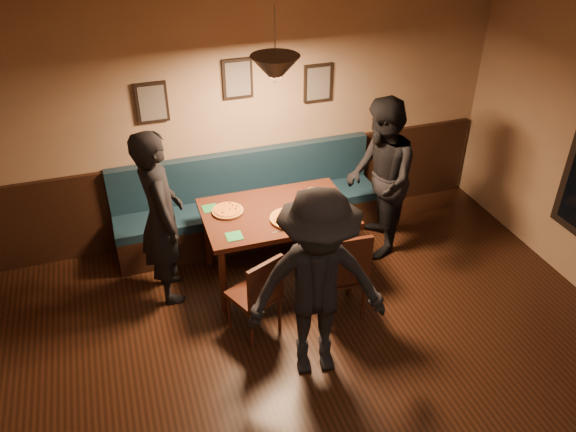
{
  "coord_description": "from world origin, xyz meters",
  "views": [
    {
      "loc": [
        -1.33,
        -2.18,
        3.88
      ],
      "look_at": [
        0.1,
        2.12,
        0.95
      ],
      "focal_mm": 35.7,
      "sensor_mm": 36.0,
      "label": 1
    }
  ],
  "objects_px": {
    "chair_near_left": "(254,293)",
    "soda_glass": "(343,212)",
    "diner_left": "(161,218)",
    "diner_front": "(317,287)",
    "booth_bench": "(249,202)",
    "chair_near_right": "(340,270)",
    "dining_table": "(277,243)",
    "tabasco_bottle": "(328,200)",
    "diner_right": "(380,179)"
  },
  "relations": [
    {
      "from": "diner_left",
      "to": "diner_front",
      "type": "bearing_deg",
      "value": -145.91
    },
    {
      "from": "diner_left",
      "to": "soda_glass",
      "type": "distance_m",
      "value": 1.76
    },
    {
      "from": "booth_bench",
      "to": "dining_table",
      "type": "xyz_separation_m",
      "value": [
        0.1,
        -0.73,
        -0.1
      ]
    },
    {
      "from": "dining_table",
      "to": "diner_left",
      "type": "bearing_deg",
      "value": 177.26
    },
    {
      "from": "chair_near_right",
      "to": "diner_right",
      "type": "distance_m",
      "value": 1.23
    },
    {
      "from": "chair_near_left",
      "to": "soda_glass",
      "type": "height_order",
      "value": "soda_glass"
    },
    {
      "from": "diner_left",
      "to": "diner_right",
      "type": "bearing_deg",
      "value": -91.86
    },
    {
      "from": "diner_right",
      "to": "soda_glass",
      "type": "height_order",
      "value": "diner_right"
    },
    {
      "from": "chair_near_right",
      "to": "dining_table",
      "type": "bearing_deg",
      "value": 122.06
    },
    {
      "from": "chair_near_right",
      "to": "tabasco_bottle",
      "type": "distance_m",
      "value": 0.8
    },
    {
      "from": "dining_table",
      "to": "diner_right",
      "type": "bearing_deg",
      "value": 5.7
    },
    {
      "from": "diner_front",
      "to": "chair_near_right",
      "type": "bearing_deg",
      "value": 61.61
    },
    {
      "from": "diner_left",
      "to": "diner_right",
      "type": "relative_size",
      "value": 1.01
    },
    {
      "from": "booth_bench",
      "to": "diner_front",
      "type": "relative_size",
      "value": 1.68
    },
    {
      "from": "dining_table",
      "to": "diner_right",
      "type": "relative_size",
      "value": 0.83
    },
    {
      "from": "diner_left",
      "to": "booth_bench",
      "type": "bearing_deg",
      "value": -60.09
    },
    {
      "from": "booth_bench",
      "to": "chair_near_right",
      "type": "height_order",
      "value": "booth_bench"
    },
    {
      "from": "chair_near_left",
      "to": "soda_glass",
      "type": "distance_m",
      "value": 1.19
    },
    {
      "from": "diner_left",
      "to": "diner_front",
      "type": "relative_size",
      "value": 1.02
    },
    {
      "from": "booth_bench",
      "to": "dining_table",
      "type": "distance_m",
      "value": 0.74
    },
    {
      "from": "chair_near_right",
      "to": "tabasco_bottle",
      "type": "xyz_separation_m",
      "value": [
        0.14,
        0.7,
        0.36
      ]
    },
    {
      "from": "booth_bench",
      "to": "dining_table",
      "type": "height_order",
      "value": "booth_bench"
    },
    {
      "from": "chair_near_left",
      "to": "soda_glass",
      "type": "relative_size",
      "value": 5.33
    },
    {
      "from": "soda_glass",
      "to": "booth_bench",
      "type": "bearing_deg",
      "value": 122.09
    },
    {
      "from": "booth_bench",
      "to": "tabasco_bottle",
      "type": "xyz_separation_m",
      "value": [
        0.64,
        -0.77,
        0.35
      ]
    },
    {
      "from": "booth_bench",
      "to": "diner_left",
      "type": "height_order",
      "value": "diner_left"
    },
    {
      "from": "diner_left",
      "to": "diner_right",
      "type": "xyz_separation_m",
      "value": [
        2.32,
        0.03,
        -0.01
      ]
    },
    {
      "from": "dining_table",
      "to": "diner_front",
      "type": "height_order",
      "value": "diner_front"
    },
    {
      "from": "diner_front",
      "to": "soda_glass",
      "type": "height_order",
      "value": "diner_front"
    },
    {
      "from": "dining_table",
      "to": "chair_near_right",
      "type": "bearing_deg",
      "value": -61.42
    },
    {
      "from": "chair_near_right",
      "to": "diner_front",
      "type": "height_order",
      "value": "diner_front"
    },
    {
      "from": "booth_bench",
      "to": "diner_left",
      "type": "xyz_separation_m",
      "value": [
        -1.03,
        -0.66,
        0.41
      ]
    },
    {
      "from": "chair_near_left",
      "to": "diner_front",
      "type": "xyz_separation_m",
      "value": [
        0.38,
        -0.6,
        0.45
      ]
    },
    {
      "from": "dining_table",
      "to": "chair_near_left",
      "type": "relative_size",
      "value": 1.68
    },
    {
      "from": "chair_near_right",
      "to": "diner_front",
      "type": "bearing_deg",
      "value": -123.81
    },
    {
      "from": "chair_near_right",
      "to": "diner_right",
      "type": "xyz_separation_m",
      "value": [
        0.8,
        0.84,
        0.4
      ]
    },
    {
      "from": "diner_left",
      "to": "dining_table",
      "type": "bearing_deg",
      "value": -96.18
    },
    {
      "from": "booth_bench",
      "to": "chair_near_right",
      "type": "distance_m",
      "value": 1.55
    },
    {
      "from": "chair_near_right",
      "to": "booth_bench",
      "type": "bearing_deg",
      "value": 112.87
    },
    {
      "from": "tabasco_bottle",
      "to": "diner_right",
      "type": "bearing_deg",
      "value": 12.62
    },
    {
      "from": "diner_right",
      "to": "chair_near_left",
      "type": "bearing_deg",
      "value": -47.29
    },
    {
      "from": "dining_table",
      "to": "chair_near_right",
      "type": "height_order",
      "value": "chair_near_right"
    },
    {
      "from": "chair_near_right",
      "to": "soda_glass",
      "type": "bearing_deg",
      "value": 70.05
    },
    {
      "from": "chair_near_right",
      "to": "diner_front",
      "type": "distance_m",
      "value": 0.86
    },
    {
      "from": "chair_near_right",
      "to": "diner_front",
      "type": "relative_size",
      "value": 0.56
    },
    {
      "from": "dining_table",
      "to": "tabasco_bottle",
      "type": "bearing_deg",
      "value": -3.91
    },
    {
      "from": "chair_near_left",
      "to": "diner_right",
      "type": "distance_m",
      "value": 1.91
    },
    {
      "from": "tabasco_bottle",
      "to": "diner_left",
      "type": "bearing_deg",
      "value": 176.14
    },
    {
      "from": "booth_bench",
      "to": "tabasco_bottle",
      "type": "height_order",
      "value": "booth_bench"
    },
    {
      "from": "booth_bench",
      "to": "tabasco_bottle",
      "type": "bearing_deg",
      "value": -50.39
    }
  ]
}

